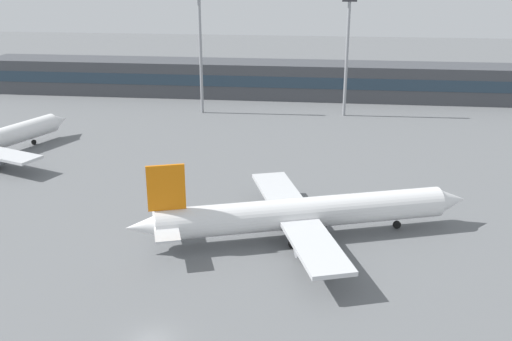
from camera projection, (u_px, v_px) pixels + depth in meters
The scene contains 5 objects.
ground_plane at pixel (223, 187), 92.40m from camera, with size 400.00×400.00×0.00m, color slate.
terminal_building at pixel (266, 79), 152.97m from camera, with size 148.76×12.13×9.00m.
airplane_near at pixel (305, 213), 74.57m from camera, with size 43.59×31.11×11.11m.
floodlight_tower_west at pixel (347, 49), 130.01m from camera, with size 3.20×0.80×26.59m.
floodlight_tower_east at pixel (200, 46), 132.53m from camera, with size 3.20×0.80×26.97m.
Camera 1 is at (15.16, -44.89, 33.72)m, focal length 41.00 mm.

